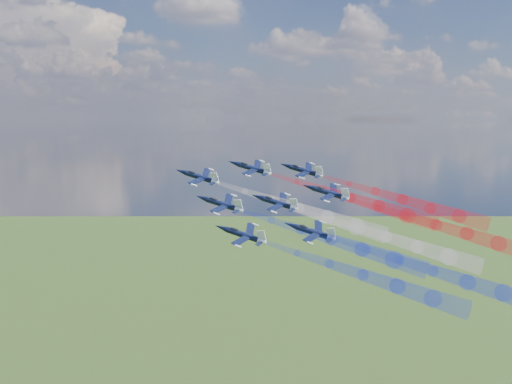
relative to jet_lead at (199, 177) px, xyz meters
name	(u,v)px	position (x,y,z in m)	size (l,w,h in m)	color
jet_lead	(199,177)	(0.00, 0.00, 0.00)	(10.58, 13.23, 3.53)	black
trail_lead	(299,208)	(23.09, -15.17, -7.12)	(4.41, 45.37, 4.41)	white
jet_inner_left	(221,204)	(3.33, -13.07, -5.58)	(10.58, 13.23, 3.53)	black
trail_inner_left	(331,239)	(26.42, -28.23, -12.70)	(4.41, 45.37, 4.41)	#1A31DF
jet_inner_right	(251,168)	(14.92, 1.77, 1.90)	(10.58, 13.23, 3.53)	black
trail_inner_right	(351,198)	(38.01, -13.40, -5.22)	(4.41, 45.37, 4.41)	red
jet_outer_left	(243,235)	(5.79, -25.43, -11.08)	(10.58, 13.23, 3.53)	black
trail_outer_left	(363,275)	(28.88, -40.60, -18.20)	(4.41, 45.37, 4.41)	#1A31DF
jet_center_third	(277,203)	(17.84, -12.70, -5.84)	(10.58, 13.23, 3.53)	black
trail_center_third	(386,237)	(40.92, -27.87, -12.96)	(4.41, 45.37, 4.41)	white
jet_outer_right	(303,170)	(30.14, 1.79, 0.90)	(10.58, 13.23, 3.53)	black
trail_outer_right	(402,199)	(53.23, -13.38, -6.22)	(4.41, 45.37, 4.41)	red
jet_rear_left	(312,232)	(22.48, -26.18, -11.11)	(10.58, 13.23, 3.53)	black
trail_rear_left	(433,271)	(45.57, -41.35, -18.23)	(4.41, 45.37, 4.41)	#1A31DF
jet_rear_right	(328,193)	(32.48, -11.13, -3.92)	(10.58, 13.23, 3.53)	black
trail_rear_right	(436,225)	(55.57, -26.30, -11.04)	(4.41, 45.37, 4.41)	red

